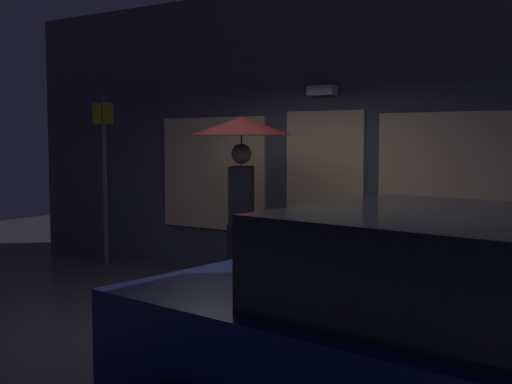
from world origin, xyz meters
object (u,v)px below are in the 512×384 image
Objects in this scene: sidewalk_bollard at (371,275)px; sidewalk_bollard_2 at (458,290)px; person_with_umbrella at (241,153)px; street_sign_post at (105,170)px.

sidewalk_bollard is 1.05m from sidewalk_bollard_2.
street_sign_post reaches higher than person_with_umbrella.
person_with_umbrella reaches higher than sidewalk_bollard_2.
street_sign_post is 5.25m from sidewalk_bollard_2.
person_with_umbrella is 2.79m from sidewalk_bollard_2.
street_sign_post is at bearing -177.68° from sidewalk_bollard.
sidewalk_bollard_2 is (2.36, 0.52, -1.39)m from person_with_umbrella.
sidewalk_bollard reaches higher than sidewalk_bollard_2.
person_with_umbrella is 2.84m from street_sign_post.
person_with_umbrella is at bearing -167.57° from sidewalk_bollard_2.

